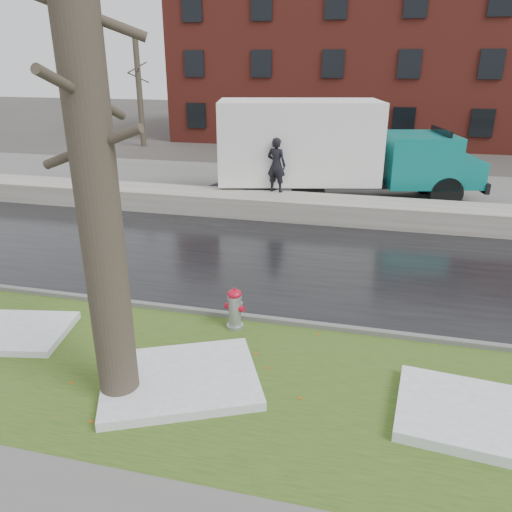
% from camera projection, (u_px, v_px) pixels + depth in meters
% --- Properties ---
extents(ground, '(120.00, 120.00, 0.00)m').
position_uv_depth(ground, '(209.00, 341.00, 9.92)').
color(ground, '#47423D').
rests_on(ground, ground).
extents(verge, '(60.00, 4.50, 0.04)m').
position_uv_depth(verge, '(185.00, 376.00, 8.78)').
color(verge, '#2C4C19').
rests_on(verge, ground).
extents(road, '(60.00, 7.00, 0.03)m').
position_uv_depth(road, '(261.00, 259.00, 13.98)').
color(road, black).
rests_on(road, ground).
extents(parking_lot, '(60.00, 9.00, 0.03)m').
position_uv_depth(parking_lot, '(306.00, 188.00, 21.66)').
color(parking_lot, slate).
rests_on(parking_lot, ground).
extents(curb, '(60.00, 0.15, 0.14)m').
position_uv_depth(curb, '(223.00, 315.00, 10.80)').
color(curb, slate).
rests_on(curb, ground).
extents(snowbank, '(60.00, 1.60, 0.75)m').
position_uv_depth(snowbank, '(288.00, 207.00, 17.64)').
color(snowbank, '#B3AFA4').
rests_on(snowbank, ground).
extents(brick_building, '(26.00, 12.00, 10.00)m').
position_uv_depth(brick_building, '(373.00, 63.00, 34.74)').
color(brick_building, maroon).
rests_on(brick_building, ground).
extents(bg_tree_left, '(1.40, 1.62, 6.50)m').
position_uv_depth(bg_tree_left, '(139.00, 92.00, 31.25)').
color(bg_tree_left, brown).
rests_on(bg_tree_left, ground).
extents(bg_tree_center, '(1.40, 1.62, 6.50)m').
position_uv_depth(bg_tree_center, '(248.00, 90.00, 33.52)').
color(bg_tree_center, brown).
rests_on(bg_tree_center, ground).
extents(fire_hydrant, '(0.44, 0.40, 0.90)m').
position_uv_depth(fire_hydrant, '(235.00, 307.00, 10.19)').
color(fire_hydrant, '#96999E').
rests_on(fire_hydrant, verge).
extents(tree, '(1.64, 1.96, 7.90)m').
position_uv_depth(tree, '(92.00, 153.00, 6.85)').
color(tree, brown).
rests_on(tree, verge).
extents(box_truck, '(11.61, 4.77, 3.84)m').
position_uv_depth(box_truck, '(330.00, 149.00, 19.11)').
color(box_truck, black).
rests_on(box_truck, ground).
extents(worker, '(0.80, 0.62, 1.94)m').
position_uv_depth(worker, '(276.00, 165.00, 17.82)').
color(worker, black).
rests_on(worker, snowbank).
extents(snow_patch_near, '(3.20, 2.91, 0.16)m').
position_uv_depth(snow_patch_near, '(180.00, 379.00, 8.54)').
color(snow_patch_near, white).
rests_on(snow_patch_near, verge).
extents(snow_patch_far, '(2.46, 1.98, 0.14)m').
position_uv_depth(snow_patch_far, '(12.00, 332.00, 10.05)').
color(snow_patch_far, white).
rests_on(snow_patch_far, verge).
extents(snow_patch_side, '(2.97, 2.07, 0.18)m').
position_uv_depth(snow_patch_side, '(492.00, 419.00, 7.57)').
color(snow_patch_side, white).
rests_on(snow_patch_side, verge).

